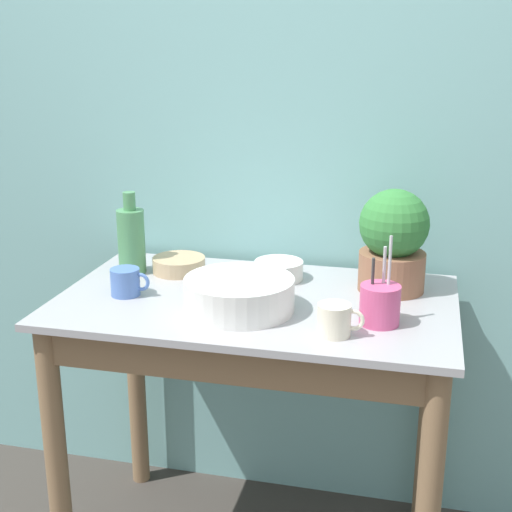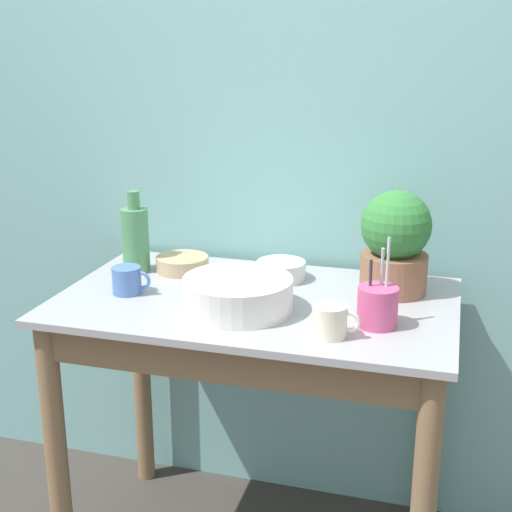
# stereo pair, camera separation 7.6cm
# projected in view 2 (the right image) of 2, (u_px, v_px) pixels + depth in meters

# --- Properties ---
(wall_back) EXTENTS (6.00, 0.05, 2.40)m
(wall_back) POSITION_uv_depth(u_px,v_px,m) (290.00, 144.00, 2.19)
(wall_back) COLOR #7AB2B2
(wall_back) RESTS_ON ground_plane
(counter_table) EXTENTS (1.08, 0.65, 0.83)m
(counter_table) POSITION_uv_depth(u_px,v_px,m) (254.00, 364.00, 1.98)
(counter_table) COLOR #846647
(counter_table) RESTS_ON ground_plane
(potted_plant) EXTENTS (0.19, 0.19, 0.29)m
(potted_plant) POSITION_uv_depth(u_px,v_px,m) (395.00, 242.00, 1.95)
(potted_plant) COLOR #8C5B42
(potted_plant) RESTS_ON counter_table
(bowl_wash_large) EXTENTS (0.29, 0.29, 0.09)m
(bowl_wash_large) POSITION_uv_depth(u_px,v_px,m) (238.00, 294.00, 1.85)
(bowl_wash_large) COLOR silver
(bowl_wash_large) RESTS_ON counter_table
(bottle_tall) EXTENTS (0.08, 0.08, 0.25)m
(bottle_tall) POSITION_uv_depth(u_px,v_px,m) (135.00, 238.00, 2.14)
(bottle_tall) COLOR #4C8C59
(bottle_tall) RESTS_ON counter_table
(mug_blue) EXTENTS (0.11, 0.08, 0.08)m
(mug_blue) POSITION_uv_depth(u_px,v_px,m) (127.00, 280.00, 1.97)
(mug_blue) COLOR #4C70B7
(mug_blue) RESTS_ON counter_table
(mug_cream) EXTENTS (0.11, 0.08, 0.08)m
(mug_cream) POSITION_uv_depth(u_px,v_px,m) (331.00, 321.00, 1.68)
(mug_cream) COLOR beige
(mug_cream) RESTS_ON counter_table
(bowl_small_enamel_white) EXTENTS (0.14, 0.14, 0.05)m
(bowl_small_enamel_white) POSITION_uv_depth(u_px,v_px,m) (281.00, 270.00, 2.09)
(bowl_small_enamel_white) COLOR silver
(bowl_small_enamel_white) RESTS_ON counter_table
(bowl_small_tan) EXTENTS (0.16, 0.16, 0.05)m
(bowl_small_tan) POSITION_uv_depth(u_px,v_px,m) (182.00, 264.00, 2.16)
(bowl_small_tan) COLOR tan
(bowl_small_tan) RESTS_ON counter_table
(utensil_cup) EXTENTS (0.10, 0.10, 0.22)m
(utensil_cup) POSITION_uv_depth(u_px,v_px,m) (378.00, 306.00, 1.74)
(utensil_cup) COLOR #CC4C7F
(utensil_cup) RESTS_ON counter_table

